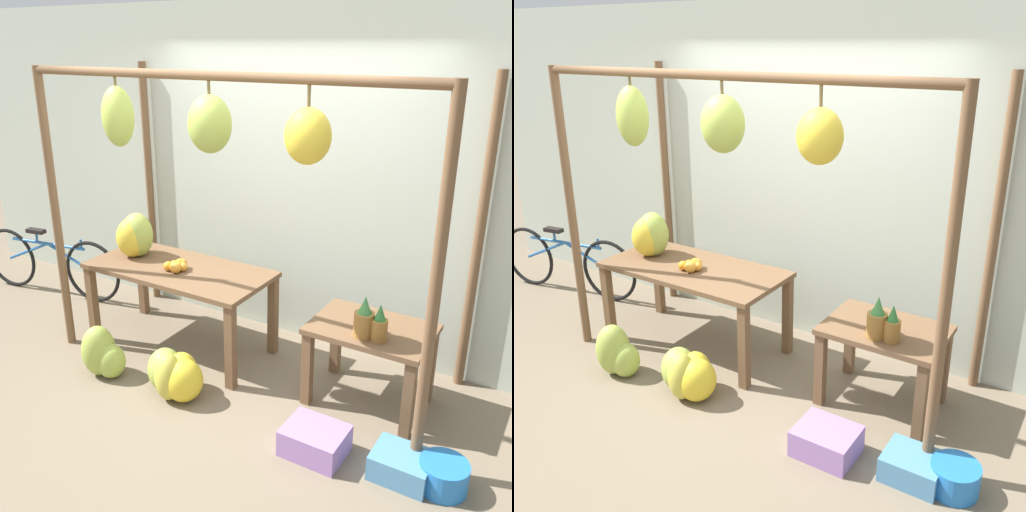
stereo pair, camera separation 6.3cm
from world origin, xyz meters
TOP-DOWN VIEW (x-y plane):
  - ground_plane at (0.00, 0.00)m, footprint 20.00×20.00m
  - shop_wall_back at (0.00, 1.37)m, footprint 8.00×0.08m
  - stall_awning at (0.02, 0.36)m, footprint 3.12×1.29m
  - display_table_main at (-0.65, 0.62)m, footprint 1.54×0.73m
  - display_table_side at (1.01, 0.68)m, footprint 0.84×0.60m
  - banana_pile_on_table at (-1.14, 0.65)m, footprint 0.35×0.37m
  - orange_pile at (-0.62, 0.56)m, footprint 0.19×0.19m
  - pineapple_cluster at (1.03, 0.54)m, footprint 0.24×0.18m
  - banana_pile_ground_left at (-0.89, -0.07)m, footprint 0.43×0.35m
  - banana_pile_ground_right at (-0.24, 0.01)m, footprint 0.60×0.47m
  - fruit_crate_white at (0.93, -0.03)m, footprint 0.39×0.32m
  - blue_bucket at (1.71, 0.09)m, footprint 0.29×0.29m
  - parked_bicycle at (-2.49, 0.77)m, footprint 1.68×0.32m
  - fruit_crate_purple at (1.48, 0.05)m, footprint 0.35×0.29m

SIDE VIEW (x-z plane):
  - ground_plane at x=0.00m, z-range 0.00..0.00m
  - fruit_crate_purple at x=1.48m, z-range 0.00..0.16m
  - blue_bucket at x=1.71m, z-range 0.00..0.18m
  - fruit_crate_white at x=0.93m, z-range 0.00..0.18m
  - banana_pile_ground_right at x=-0.24m, z-range -0.02..0.35m
  - banana_pile_ground_left at x=-0.89m, z-range -0.03..0.40m
  - parked_bicycle at x=-2.49m, z-range -0.01..0.68m
  - display_table_side at x=1.01m, z-range 0.18..0.79m
  - display_table_main at x=-0.65m, z-range 0.26..0.99m
  - pineapple_cluster at x=1.03m, z-range 0.58..0.87m
  - orange_pile at x=-0.62m, z-range 0.72..0.82m
  - banana_pile_on_table at x=-1.14m, z-range 0.71..1.10m
  - shop_wall_back at x=0.00m, z-range 0.00..2.80m
  - stall_awning at x=0.02m, z-range 0.56..2.87m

